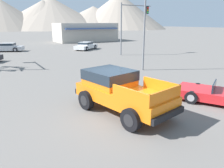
{
  "coord_description": "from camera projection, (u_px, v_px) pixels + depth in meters",
  "views": [
    {
      "loc": [
        -5.09,
        -7.94,
        3.91
      ],
      "look_at": [
        -0.03,
        0.71,
        1.08
      ],
      "focal_mm": 35.0,
      "sensor_mm": 36.0,
      "label": 1
    }
  ],
  "objects": [
    {
      "name": "parked_car_white",
      "position": [
        86.0,
        46.0,
        32.5
      ],
      "size": [
        4.48,
        4.04,
        1.12
      ],
      "rotation": [
        0.0,
        0.0,
        5.38
      ],
      "color": "white",
      "rests_on": "ground_plane"
    },
    {
      "name": "distant_mountain_range",
      "position": [
        68.0,
        14.0,
        126.75
      ],
      "size": [
        118.78,
        76.56,
        20.88
      ],
      "color": "gray",
      "rests_on": "ground_plane"
    },
    {
      "name": "orange_pickup_truck",
      "position": [
        118.0,
        89.0,
        9.82
      ],
      "size": [
        3.01,
        5.14,
        1.81
      ],
      "rotation": [
        0.0,
        0.0,
        0.2
      ],
      "color": "orange",
      "rests_on": "ground_plane"
    },
    {
      "name": "ground_plane",
      "position": [
        120.0,
        110.0,
        10.13
      ],
      "size": [
        320.0,
        320.0,
        0.0
      ],
      "primitive_type": "plane",
      "color": "slate"
    },
    {
      "name": "storefront_building",
      "position": [
        85.0,
        32.0,
        46.61
      ],
      "size": [
        12.49,
        7.23,
        3.78
      ],
      "color": "#BCB2A3",
      "rests_on": "ground_plane"
    },
    {
      "name": "street_lamp_post",
      "position": [
        145.0,
        10.0,
        17.3
      ],
      "size": [
        0.9,
        0.24,
        8.1
      ],
      "color": "slate",
      "rests_on": "ground_plane"
    },
    {
      "name": "parked_car_silver",
      "position": [
        7.0,
        47.0,
        30.32
      ],
      "size": [
        4.51,
        3.29,
        1.17
      ],
      "rotation": [
        0.0,
        0.0,
        1.15
      ],
      "color": "#B7BABF",
      "rests_on": "ground_plane"
    },
    {
      "name": "traffic_light_main",
      "position": [
        133.0,
        19.0,
        26.76
      ],
      "size": [
        4.48,
        0.38,
        6.15
      ],
      "color": "slate",
      "rests_on": "ground_plane"
    },
    {
      "name": "red_convertible_car",
      "position": [
        224.0,
        96.0,
        10.84
      ],
      "size": [
        3.76,
        4.79,
        1.03
      ],
      "rotation": [
        0.0,
        0.0,
        0.51
      ],
      "color": "red",
      "rests_on": "ground_plane"
    }
  ]
}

